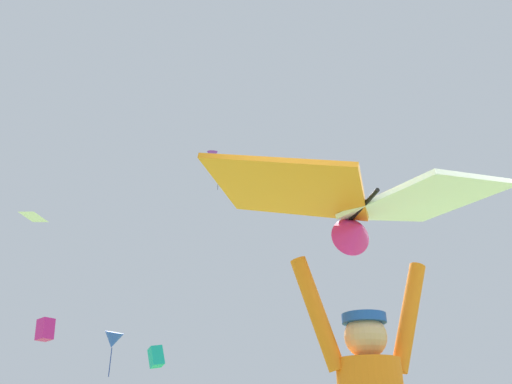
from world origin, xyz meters
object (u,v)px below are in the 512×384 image
object	(u,v)px
distant_kite_purple_low_left	(212,156)
distant_kite_teal_high_left	(156,357)
distant_kite_magenta_high_right	(45,329)
distant_kite_white_mid_left	(34,216)
held_stunt_kite	(359,203)
distant_kite_blue_far_center	(113,340)
distant_kite_black_mid_right	(218,176)

from	to	relation	value
distant_kite_purple_low_left	distant_kite_teal_high_left	distance (m)	15.57
distant_kite_magenta_high_right	distant_kite_white_mid_left	xyz separation A→B (m)	(-0.39, -7.91, 2.99)
distant_kite_purple_low_left	distant_kite_white_mid_left	xyz separation A→B (m)	(-9.54, -12.73, -11.21)
held_stunt_kite	distant_kite_magenta_high_right	bearing A→B (deg)	98.95
distant_kite_purple_low_left	distant_kite_blue_far_center	world-z (taller)	distant_kite_purple_low_left
held_stunt_kite	distant_kite_blue_far_center	distance (m)	30.37
distant_kite_magenta_high_right	held_stunt_kite	bearing A→B (deg)	-81.05
distant_kite_magenta_high_right	distant_kite_purple_low_left	bearing A→B (deg)	27.80
distant_kite_teal_high_left	distant_kite_blue_far_center	bearing A→B (deg)	137.24
held_stunt_kite	distant_kite_blue_far_center	bearing A→B (deg)	91.05
distant_kite_blue_far_center	distant_kite_magenta_high_right	distance (m)	5.75
distant_kite_black_mid_right	distant_kite_teal_high_left	size ratio (longest dim) A/B	1.23
distant_kite_blue_far_center	distant_kite_magenta_high_right	xyz separation A→B (m)	(-3.47, -4.57, -0.34)
held_stunt_kite	distant_kite_white_mid_left	world-z (taller)	distant_kite_white_mid_left
distant_kite_purple_low_left	distant_kite_white_mid_left	distance (m)	19.46
distant_kite_purple_low_left	distant_kite_teal_high_left	xyz separation A→B (m)	(-3.24, -2.50, -15.02)
distant_kite_purple_low_left	distant_kite_white_mid_left	size ratio (longest dim) A/B	2.03
distant_kite_teal_high_left	distant_kite_magenta_high_right	bearing A→B (deg)	-158.52
distant_kite_teal_high_left	held_stunt_kite	bearing A→B (deg)	-93.86
distant_kite_teal_high_left	distant_kite_white_mid_left	size ratio (longest dim) A/B	1.37
distant_kite_blue_far_center	distant_kite_white_mid_left	bearing A→B (deg)	-107.21
distant_kite_blue_far_center	distant_kite_magenta_high_right	bearing A→B (deg)	-127.25
distant_kite_purple_low_left	distant_kite_blue_far_center	xyz separation A→B (m)	(-5.67, -0.25, -13.87)
distant_kite_black_mid_right	distant_kite_blue_far_center	world-z (taller)	distant_kite_black_mid_right
distant_kite_black_mid_right	distant_kite_white_mid_left	distance (m)	21.84
held_stunt_kite	distant_kite_black_mid_right	distance (m)	38.03
distant_kite_purple_low_left	distant_kite_magenta_high_right	bearing A→B (deg)	-152.20
distant_kite_teal_high_left	distant_kite_blue_far_center	xyz separation A→B (m)	(-2.43, 2.25, 1.15)
held_stunt_kite	distant_kite_purple_low_left	bearing A→B (deg)	80.43
distant_kite_purple_low_left	distant_kite_teal_high_left	bearing A→B (deg)	-142.37
distant_kite_black_mid_right	distant_kite_white_mid_left	size ratio (longest dim) A/B	1.68
distant_kite_black_mid_right	distant_kite_white_mid_left	bearing A→B (deg)	-124.40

